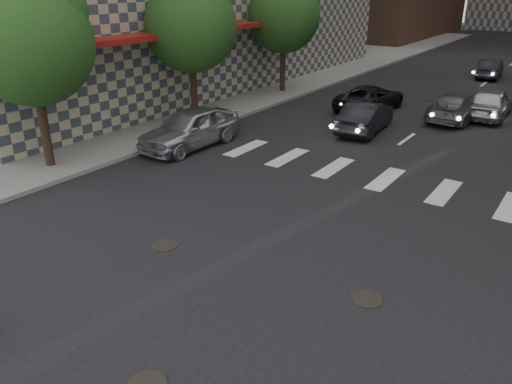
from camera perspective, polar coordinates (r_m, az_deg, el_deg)
ground at (r=11.40m, az=-7.40°, el=-11.35°), size 160.00×160.00×0.00m
sidewalk_left at (r=34.64m, az=-3.29°, el=12.63°), size 13.00×80.00×0.15m
tree_a at (r=18.88m, az=-24.10°, el=15.90°), size 4.20×4.20×6.60m
tree_b at (r=24.08m, az=-7.19°, el=18.82°), size 4.20×4.20×6.60m
tree_c at (r=30.51m, az=3.42°, el=19.85°), size 4.20×4.20×6.60m
manhole_b at (r=13.33m, az=-10.42°, el=-6.01°), size 0.70×0.70×0.02m
manhole_c at (r=11.37m, az=12.52°, el=-11.82°), size 0.70×0.70×0.02m
silver_sedan at (r=20.73m, az=-7.52°, el=7.29°), size 2.04×4.79×1.62m
traffic_car_a at (r=23.28m, az=12.43°, el=8.44°), size 1.90×4.36×1.39m
traffic_car_b at (r=26.55m, az=22.10°, el=9.03°), size 2.41×4.84×1.35m
traffic_car_c at (r=27.34m, az=12.93°, el=10.46°), size 2.53×4.86×1.31m
traffic_car_d at (r=27.77m, az=25.20°, el=9.28°), size 1.97×4.54×1.52m
traffic_car_e at (r=39.22m, az=25.19°, el=12.65°), size 1.70×4.09×1.31m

